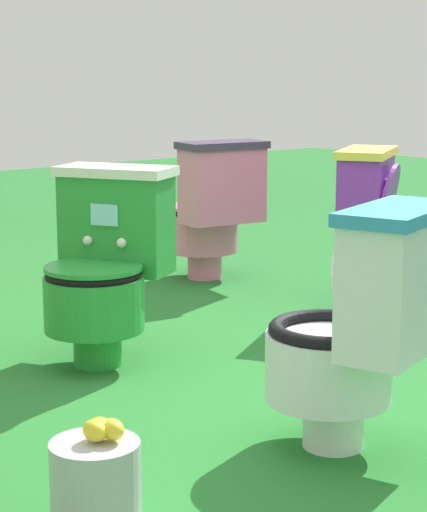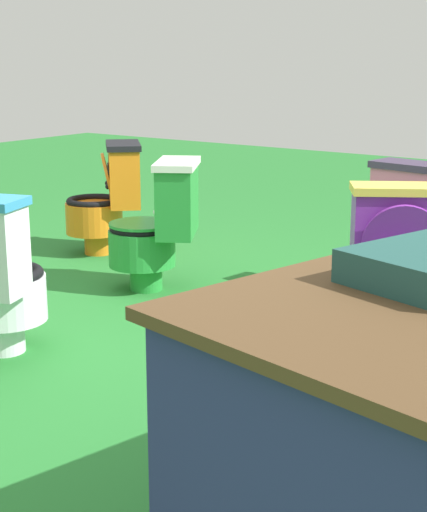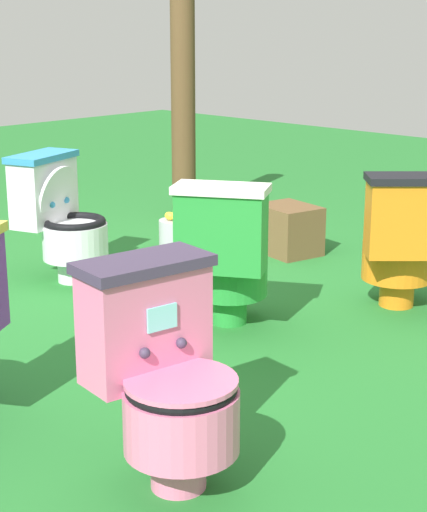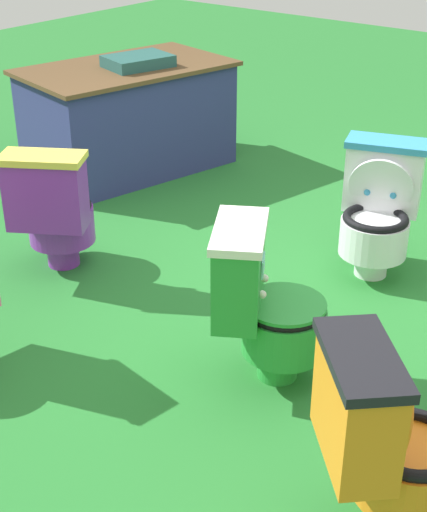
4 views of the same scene
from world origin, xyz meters
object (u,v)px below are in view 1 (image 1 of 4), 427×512
toilet_purple (388,227)px  lemon_bucket (96,483)px  toilet_green (104,264)px  toilet_white (359,327)px  toilet_pink (211,210)px

toilet_purple → lemon_bucket: size_ratio=2.63×
toilet_purple → toilet_green: 1.46m
lemon_bucket → toilet_white: bearing=85.9°
toilet_purple → toilet_white: bearing=6.9°
toilet_pink → toilet_white: (2.05, -1.10, 0.00)m
toilet_purple → toilet_white: size_ratio=1.00×
toilet_white → lemon_bucket: 0.88m
toilet_green → toilet_pink: bearing=-85.5°
toilet_green → lemon_bucket: (1.15, -0.76, -0.25)m
toilet_pink → toilet_green: (0.83, -1.18, 0.00)m
toilet_white → toilet_green: bearing=74.7°
toilet_purple → lemon_bucket: (1.05, -2.22, -0.26)m
lemon_bucket → toilet_purple: bearing=115.2°
toilet_purple → toilet_pink: bearing=-104.9°
toilet_pink → toilet_purple: size_ratio=1.00×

